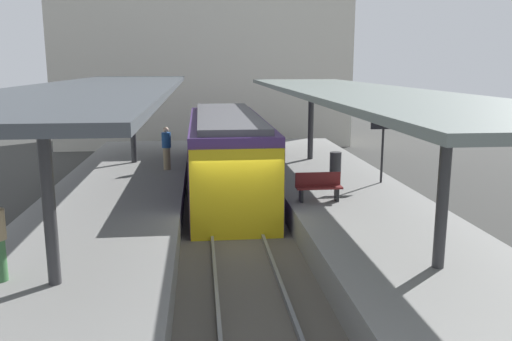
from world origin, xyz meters
name	(u,v)px	position (x,y,z in m)	size (l,w,h in m)	color
ground_plane	(237,241)	(0.00, 0.00, 0.00)	(80.00, 80.00, 0.00)	#383835
platform_left	(103,229)	(-3.80, 0.00, 0.50)	(4.40, 28.00, 1.00)	gray
platform_right	(363,221)	(3.80, 0.00, 0.50)	(4.40, 28.00, 1.00)	gray
track_ballast	(237,238)	(0.00, 0.00, 0.10)	(3.20, 28.00, 0.20)	#59544C
rail_near_side	(212,233)	(-0.72, 0.00, 0.27)	(0.08, 28.00, 0.14)	slate
rail_far_side	(261,232)	(0.72, 0.00, 0.27)	(0.08, 28.00, 0.14)	slate
commuter_train	(227,155)	(0.00, 4.81, 1.73)	(2.78, 10.54, 3.10)	#472D6B
canopy_left	(104,89)	(-3.80, 1.40, 4.38)	(4.18, 21.00, 3.50)	#333335
canopy_right	(354,93)	(3.80, 1.40, 4.22)	(4.18, 21.00, 3.34)	#333335
platform_bench	(319,186)	(2.55, 0.60, 1.46)	(1.40, 0.41, 0.86)	black
platform_sign	(383,137)	(5.31, 2.82, 2.62)	(0.90, 0.08, 2.21)	#262628
litter_bin	(335,163)	(4.13, 4.63, 1.40)	(0.44, 0.44, 0.80)	#2D2D30
passenger_near_bench	(167,148)	(-2.32, 5.98, 1.88)	(0.36, 0.36, 1.69)	#998460
station_building_backdrop	(204,58)	(-0.64, 20.00, 5.50)	(18.00, 6.00, 11.00)	beige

